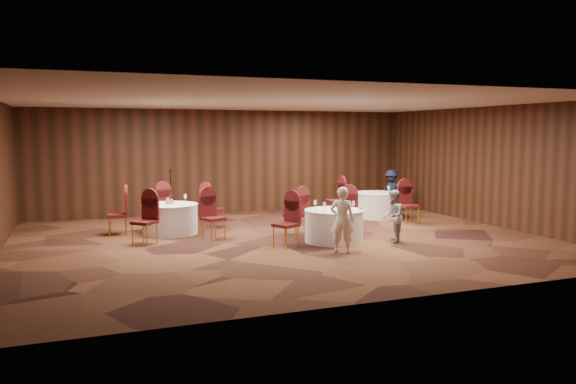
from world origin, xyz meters
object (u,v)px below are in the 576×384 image
object	(u,v)px
mic_stand	(171,207)
woman_a	(342,220)
table_left	(170,219)
table_right	(377,205)
table_main	(334,226)
man_c	(392,191)
woman_b	(393,216)

from	to	relation	value
mic_stand	woman_a	size ratio (longest dim) A/B	1.06
table_left	table_right	world-z (taller)	same
table_left	mic_stand	bearing A→B (deg)	80.06
table_main	table_right	xyz separation A→B (m)	(2.81, 2.92, 0.00)
table_main	table_right	bearing A→B (deg)	46.16
woman_a	man_c	bearing A→B (deg)	-98.08
woman_a	man_c	xyz separation A→B (m)	(4.24, 5.00, -0.03)
table_left	mic_stand	xyz separation A→B (m)	(0.35, 1.97, 0.04)
table_right	man_c	distance (m)	1.46
table_left	woman_b	bearing A→B (deg)	-32.71
table_left	mic_stand	size ratio (longest dim) A/B	0.93
table_main	woman_a	bearing A→B (deg)	-107.60
woman_b	mic_stand	bearing A→B (deg)	-105.08
woman_a	man_c	distance (m)	6.56
woman_b	man_c	distance (m)	5.15
table_right	table_left	bearing A→B (deg)	-174.98
table_main	mic_stand	size ratio (longest dim) A/B	0.92
table_left	woman_a	size ratio (longest dim) A/B	0.99
mic_stand	man_c	xyz separation A→B (m)	(6.87, -0.49, 0.25)
table_left	woman_a	xyz separation A→B (m)	(2.97, -3.52, 0.32)
table_left	woman_b	distance (m)	5.42
table_main	table_right	size ratio (longest dim) A/B	1.01
table_main	woman_a	world-z (taller)	woman_a
man_c	table_main	bearing A→B (deg)	-73.03
table_left	table_right	xyz separation A→B (m)	(6.14, 0.54, 0.00)
table_main	man_c	bearing A→B (deg)	44.91
table_main	mic_stand	world-z (taller)	mic_stand
woman_a	woman_b	xyz separation A→B (m)	(1.58, 0.59, -0.09)
table_main	mic_stand	xyz separation A→B (m)	(-2.99, 4.35, 0.04)
table_main	table_right	world-z (taller)	same
woman_b	woman_a	bearing A→B (deg)	-35.25
table_right	woman_b	xyz separation A→B (m)	(-1.58, -3.47, 0.23)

